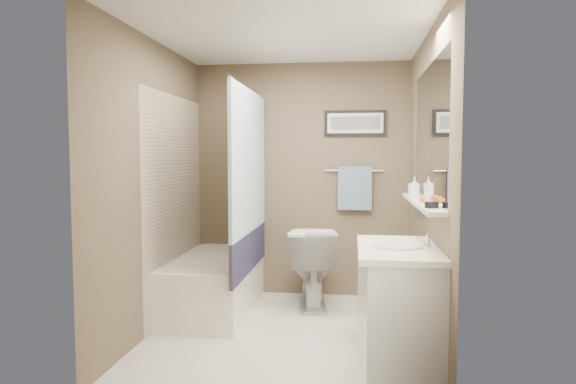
# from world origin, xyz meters

# --- Properties ---
(ground) EXTENTS (2.50, 2.50, 0.00)m
(ground) POSITION_xyz_m (0.00, 0.00, 0.00)
(ground) COLOR silver
(ground) RESTS_ON ground
(ceiling) EXTENTS (2.20, 2.50, 0.04)m
(ceiling) POSITION_xyz_m (0.00, 0.00, 2.38)
(ceiling) COLOR silver
(ceiling) RESTS_ON wall_back
(wall_back) EXTENTS (2.20, 0.04, 2.40)m
(wall_back) POSITION_xyz_m (0.00, 1.23, 1.20)
(wall_back) COLOR brown
(wall_back) RESTS_ON ground
(wall_front) EXTENTS (2.20, 0.04, 2.40)m
(wall_front) POSITION_xyz_m (0.00, -1.23, 1.20)
(wall_front) COLOR brown
(wall_front) RESTS_ON ground
(wall_left) EXTENTS (0.04, 2.50, 2.40)m
(wall_left) POSITION_xyz_m (-1.08, 0.00, 1.20)
(wall_left) COLOR brown
(wall_left) RESTS_ON ground
(wall_right) EXTENTS (0.04, 2.50, 2.40)m
(wall_right) POSITION_xyz_m (1.08, 0.00, 1.20)
(wall_right) COLOR brown
(wall_right) RESTS_ON ground
(tile_surround) EXTENTS (0.02, 1.55, 2.00)m
(tile_surround) POSITION_xyz_m (-1.09, 0.50, 1.00)
(tile_surround) COLOR #C2AF93
(tile_surround) RESTS_ON wall_left
(curtain_rod) EXTENTS (0.02, 1.55, 0.02)m
(curtain_rod) POSITION_xyz_m (-0.40, 0.50, 2.05)
(curtain_rod) COLOR silver
(curtain_rod) RESTS_ON wall_left
(curtain_upper) EXTENTS (0.03, 1.45, 1.28)m
(curtain_upper) POSITION_xyz_m (-0.40, 0.50, 1.40)
(curtain_upper) COLOR white
(curtain_upper) RESTS_ON curtain_rod
(curtain_lower) EXTENTS (0.03, 1.45, 0.36)m
(curtain_lower) POSITION_xyz_m (-0.40, 0.50, 0.58)
(curtain_lower) COLOR #262444
(curtain_lower) RESTS_ON curtain_rod
(mirror) EXTENTS (0.02, 1.60, 1.00)m
(mirror) POSITION_xyz_m (1.09, -0.15, 1.62)
(mirror) COLOR silver
(mirror) RESTS_ON wall_right
(shelf) EXTENTS (0.12, 1.60, 0.03)m
(shelf) POSITION_xyz_m (1.04, -0.15, 1.10)
(shelf) COLOR silver
(shelf) RESTS_ON wall_right
(towel_bar) EXTENTS (0.60, 0.02, 0.02)m
(towel_bar) POSITION_xyz_m (0.55, 1.22, 1.30)
(towel_bar) COLOR silver
(towel_bar) RESTS_ON wall_back
(towel) EXTENTS (0.34, 0.05, 0.44)m
(towel) POSITION_xyz_m (0.55, 1.20, 1.12)
(towel) COLOR #8FB5D0
(towel) RESTS_ON towel_bar
(art_frame) EXTENTS (0.62, 0.02, 0.26)m
(art_frame) POSITION_xyz_m (0.55, 1.23, 1.78)
(art_frame) COLOR black
(art_frame) RESTS_ON wall_back
(art_mat) EXTENTS (0.56, 0.00, 0.20)m
(art_mat) POSITION_xyz_m (0.55, 1.22, 1.78)
(art_mat) COLOR white
(art_mat) RESTS_ON art_frame
(art_image) EXTENTS (0.50, 0.00, 0.13)m
(art_image) POSITION_xyz_m (0.55, 1.22, 1.78)
(art_image) COLOR #595959
(art_image) RESTS_ON art_mat
(door) EXTENTS (0.80, 0.02, 2.00)m
(door) POSITION_xyz_m (0.55, -1.24, 1.00)
(door) COLOR silver
(door) RESTS_ON wall_front
(door_handle) EXTENTS (0.10, 0.02, 0.02)m
(door_handle) POSITION_xyz_m (0.22, -1.19, 1.00)
(door_handle) COLOR silver
(door_handle) RESTS_ON door
(bathtub) EXTENTS (0.71, 1.50, 0.50)m
(bathtub) POSITION_xyz_m (-0.75, 0.58, 0.25)
(bathtub) COLOR white
(bathtub) RESTS_ON ground
(tub_rim) EXTENTS (0.56, 1.36, 0.02)m
(tub_rim) POSITION_xyz_m (-0.75, 0.58, 0.50)
(tub_rim) COLOR white
(tub_rim) RESTS_ON bathtub
(toilet) EXTENTS (0.52, 0.81, 0.78)m
(toilet) POSITION_xyz_m (0.15, 0.83, 0.39)
(toilet) COLOR silver
(toilet) RESTS_ON ground
(vanity) EXTENTS (0.55, 0.92, 0.80)m
(vanity) POSITION_xyz_m (0.85, -0.57, 0.40)
(vanity) COLOR silver
(vanity) RESTS_ON ground
(countertop) EXTENTS (0.54, 0.96, 0.04)m
(countertop) POSITION_xyz_m (0.84, -0.57, 0.82)
(countertop) COLOR white
(countertop) RESTS_ON vanity
(sink_basin) EXTENTS (0.34, 0.34, 0.01)m
(sink_basin) POSITION_xyz_m (0.83, -0.57, 0.85)
(sink_basin) COLOR white
(sink_basin) RESTS_ON countertop
(faucet_spout) EXTENTS (0.02, 0.02, 0.10)m
(faucet_spout) POSITION_xyz_m (1.03, -0.57, 0.89)
(faucet_spout) COLOR silver
(faucet_spout) RESTS_ON countertop
(faucet_knob) EXTENTS (0.05, 0.05, 0.05)m
(faucet_knob) POSITION_xyz_m (1.03, -0.47, 0.87)
(faucet_knob) COLOR silver
(faucet_knob) RESTS_ON countertop
(candle_bowl_near) EXTENTS (0.09, 0.09, 0.04)m
(candle_bowl_near) POSITION_xyz_m (1.04, -0.69, 1.14)
(candle_bowl_near) COLOR black
(candle_bowl_near) RESTS_ON shelf
(hair_brush_front) EXTENTS (0.07, 0.22, 0.04)m
(hair_brush_front) POSITION_xyz_m (1.04, -0.23, 1.14)
(hair_brush_front) COLOR #CE5B1D
(hair_brush_front) RESTS_ON shelf
(pink_comb) EXTENTS (0.05, 0.16, 0.01)m
(pink_comb) POSITION_xyz_m (1.04, -0.01, 1.12)
(pink_comb) COLOR #CA7B9C
(pink_comb) RESTS_ON shelf
(glass_jar) EXTENTS (0.08, 0.08, 0.10)m
(glass_jar) POSITION_xyz_m (1.04, 0.36, 1.17)
(glass_jar) COLOR silver
(glass_jar) RESTS_ON shelf
(soap_bottle) EXTENTS (0.07, 0.08, 0.16)m
(soap_bottle) POSITION_xyz_m (1.04, 0.26, 1.20)
(soap_bottle) COLOR #999999
(soap_bottle) RESTS_ON shelf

